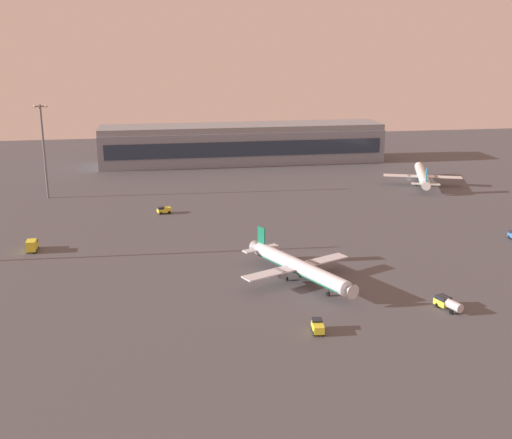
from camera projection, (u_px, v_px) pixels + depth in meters
name	position (u px, v px, depth m)	size (l,w,h in m)	color
ground_plane	(324.00, 259.00, 157.39)	(416.00, 416.00, 0.00)	#4C4C51
terminal_building	(242.00, 144.00, 276.74)	(121.12, 22.40, 16.40)	gray
airplane_far_stand	(298.00, 267.00, 142.16)	(26.41, 33.41, 9.11)	silver
airplane_near_gate	(422.00, 176.00, 234.83)	(27.58, 35.04, 9.27)	silver
baggage_tractor	(164.00, 210.00, 197.62)	(4.52, 3.03, 2.25)	yellow
fuel_truck	(448.00, 303.00, 127.92)	(3.98, 6.64, 2.35)	yellow
catering_truck	(32.00, 245.00, 162.96)	(2.47, 5.68, 3.05)	yellow
cargo_loader	(318.00, 326.00, 118.09)	(2.42, 4.33, 2.25)	yellow
apron_light_east	(44.00, 146.00, 212.44)	(4.80, 0.90, 31.37)	slate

